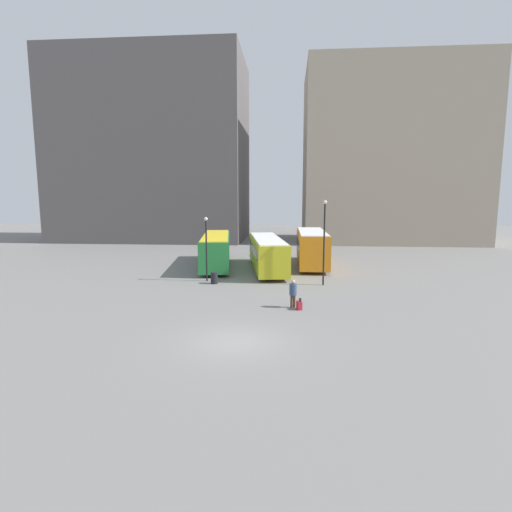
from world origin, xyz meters
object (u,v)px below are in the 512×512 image
at_px(bus_1, 267,252).
at_px(lamp_post_1, 324,236).
at_px(suitcase, 299,305).
at_px(trash_bin, 214,278).
at_px(bus_2, 312,247).
at_px(lamp_post_0, 206,243).
at_px(traveler, 293,291).
at_px(bus_0, 216,249).

height_order(bus_1, lamp_post_1, lamp_post_1).
bearing_deg(suitcase, lamp_post_1, -31.14).
xyz_separation_m(lamp_post_1, trash_bin, (-8.02, -0.16, -3.16)).
relative_size(bus_2, suitcase, 14.36).
relative_size(suitcase, lamp_post_0, 0.14).
distance_m(traveler, trash_bin, 8.43).
bearing_deg(bus_1, lamp_post_0, 132.12).
distance_m(bus_2, lamp_post_0, 11.56).
distance_m(bus_1, lamp_post_1, 7.76).
bearing_deg(trash_bin, lamp_post_1, 1.15).
distance_m(bus_0, lamp_post_1, 12.25).
bearing_deg(trash_bin, bus_1, 59.99).
bearing_deg(bus_0, suitcase, -161.16).
bearing_deg(lamp_post_0, lamp_post_1, -4.68).
xyz_separation_m(bus_0, bus_2, (8.92, 0.89, 0.18)).
bearing_deg(trash_bin, bus_2, 48.93).
height_order(bus_0, bus_2, bus_2).
xyz_separation_m(traveler, trash_bin, (-5.76, 6.14, -0.55)).
bearing_deg(lamp_post_0, bus_1, 50.95).
distance_m(bus_0, bus_2, 8.97).
bearing_deg(bus_2, bus_0, 95.43).
bearing_deg(lamp_post_1, bus_1, 126.33).
relative_size(lamp_post_1, trash_bin, 7.23).
bearing_deg(lamp_post_1, bus_0, 140.34).
xyz_separation_m(bus_0, traveler, (7.04, -14.01, -0.62)).
xyz_separation_m(bus_1, suitcase, (2.54, -12.70, -1.32)).
relative_size(bus_2, lamp_post_1, 1.63).
bearing_deg(lamp_post_0, suitcase, -47.12).
distance_m(bus_1, suitcase, 13.02).
height_order(traveler, suitcase, traveler).
relative_size(bus_1, lamp_post_1, 1.91).
distance_m(lamp_post_0, lamp_post_1, 8.81).
relative_size(bus_0, lamp_post_1, 1.98).
bearing_deg(bus_0, lamp_post_1, -138.07).
distance_m(suitcase, lamp_post_0, 10.43).
height_order(bus_2, suitcase, bus_2).
height_order(suitcase, lamp_post_1, lamp_post_1).
bearing_deg(bus_0, lamp_post_0, 176.07).
bearing_deg(traveler, bus_0, 11.45).
xyz_separation_m(suitcase, lamp_post_0, (-6.86, 7.38, 2.68)).
distance_m(bus_2, suitcase, 15.42).
distance_m(traveler, lamp_post_0, 9.76).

